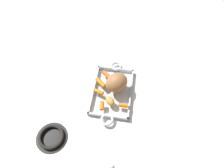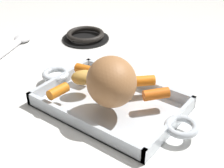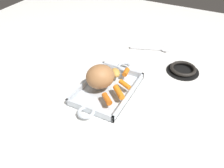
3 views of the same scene
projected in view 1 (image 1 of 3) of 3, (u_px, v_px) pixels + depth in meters
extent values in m
plane|color=white|center=(112.00, 93.00, 1.03)|extent=(2.25, 2.25, 0.00)
cube|color=silver|center=(112.00, 92.00, 1.02)|extent=(0.30, 0.21, 0.01)
cube|color=silver|center=(130.00, 94.00, 1.01)|extent=(0.30, 0.01, 0.03)
cube|color=silver|center=(94.00, 89.00, 1.02)|extent=(0.30, 0.01, 0.03)
cube|color=silver|center=(108.00, 116.00, 0.94)|extent=(0.01, 0.21, 0.03)
cube|color=silver|center=(116.00, 70.00, 1.09)|extent=(0.01, 0.21, 0.03)
torus|color=silver|center=(107.00, 120.00, 0.92)|extent=(0.07, 0.07, 0.01)
torus|color=silver|center=(116.00, 66.00, 1.09)|extent=(0.07, 0.07, 0.01)
ellipsoid|color=#A76F42|center=(117.00, 82.00, 0.97)|extent=(0.15, 0.15, 0.10)
cylinder|color=orange|center=(99.00, 92.00, 0.98)|extent=(0.04, 0.06, 0.02)
cylinder|color=orange|center=(123.00, 105.00, 0.94)|extent=(0.02, 0.05, 0.02)
cylinder|color=orange|center=(101.00, 82.00, 1.01)|extent=(0.06, 0.07, 0.03)
cylinder|color=orange|center=(106.00, 75.00, 1.04)|extent=(0.05, 0.06, 0.02)
cylinder|color=orange|center=(102.00, 106.00, 0.94)|extent=(0.05, 0.03, 0.02)
ellipsoid|color=gold|center=(111.00, 101.00, 0.95)|extent=(0.07, 0.07, 0.03)
cylinder|color=black|center=(52.00, 137.00, 0.89)|extent=(0.15, 0.15, 0.01)
torus|color=black|center=(51.00, 137.00, 0.88)|extent=(0.12, 0.12, 0.02)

